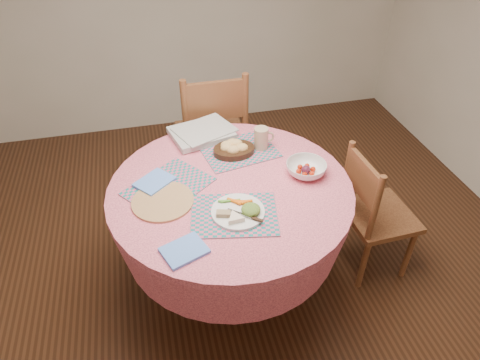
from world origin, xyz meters
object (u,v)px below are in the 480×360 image
at_px(chair_back, 213,134).
at_px(fruit_bowl, 306,169).
at_px(chair_right, 373,212).
at_px(wicker_trivet, 163,201).
at_px(dining_table, 231,214).
at_px(bread_bowl, 233,148).
at_px(latte_mug, 262,138).
at_px(dinner_plate, 240,211).

distance_m(chair_back, fruit_bowl, 0.96).
distance_m(chair_right, fruit_bowl, 0.55).
bearing_deg(wicker_trivet, chair_back, 65.70).
distance_m(wicker_trivet, fruit_bowl, 0.75).
bearing_deg(chair_right, wicker_trivet, 87.38).
xyz_separation_m(dining_table, chair_right, (0.83, -0.05, -0.12)).
bearing_deg(fruit_bowl, chair_back, 111.53).
xyz_separation_m(bread_bowl, latte_mug, (0.16, 0.02, 0.03)).
relative_size(dining_table, bread_bowl, 5.39).
bearing_deg(chair_back, dining_table, 85.31).
xyz_separation_m(wicker_trivet, latte_mug, (0.59, 0.34, 0.06)).
bearing_deg(chair_right, bread_bowl, 64.12).
xyz_separation_m(dinner_plate, bread_bowl, (0.08, 0.49, 0.02)).
height_order(chair_right, bread_bowl, chair_right).
height_order(dining_table, wicker_trivet, wicker_trivet).
bearing_deg(dinner_plate, wicker_trivet, 153.11).
bearing_deg(dining_table, latte_mug, 50.11).
xyz_separation_m(wicker_trivet, fruit_bowl, (0.75, 0.05, 0.03)).
height_order(chair_right, wicker_trivet, chair_right).
bearing_deg(latte_mug, dining_table, -129.89).
height_order(wicker_trivet, fruit_bowl, fruit_bowl).
xyz_separation_m(chair_right, bread_bowl, (-0.75, 0.33, 0.35)).
bearing_deg(bread_bowl, fruit_bowl, -39.91).
relative_size(dining_table, fruit_bowl, 5.43).
bearing_deg(dinner_plate, chair_right, 11.43).
distance_m(dining_table, bread_bowl, 0.37).
relative_size(chair_right, dinner_plate, 3.35).
height_order(dining_table, bread_bowl, bread_bowl).
distance_m(chair_right, wicker_trivet, 1.22).
bearing_deg(wicker_trivet, latte_mug, 29.74).
height_order(dining_table, chair_back, chair_back).
distance_m(bread_bowl, fruit_bowl, 0.42).
bearing_deg(chair_right, dinner_plate, 99.01).
bearing_deg(chair_back, wicker_trivet, 65.41).
distance_m(chair_back, dinner_plate, 1.11).
bearing_deg(latte_mug, fruit_bowl, -60.88).
height_order(chair_back, bread_bowl, chair_back).
bearing_deg(fruit_bowl, chair_right, -7.25).
height_order(latte_mug, fruit_bowl, latte_mug).
relative_size(wicker_trivet, bread_bowl, 1.30).
relative_size(wicker_trivet, latte_mug, 2.42).
bearing_deg(dining_table, dinner_plate, -90.79).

